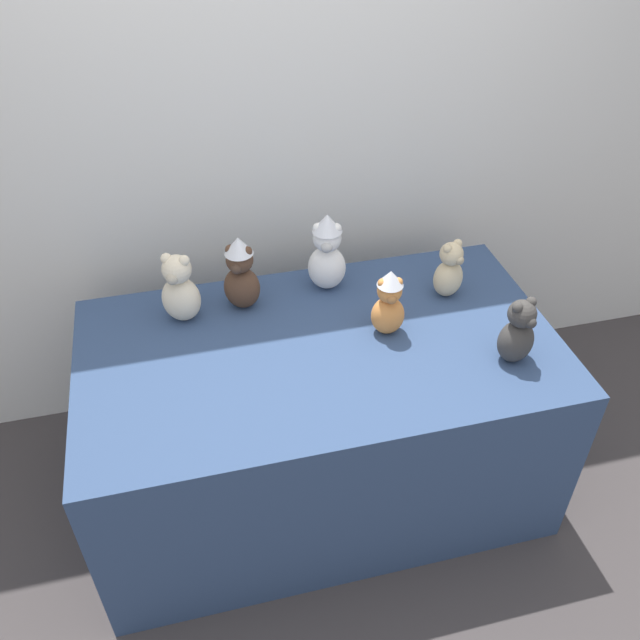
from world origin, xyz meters
TOP-DOWN VIEW (x-y plane):
  - ground_plane at (0.00, 0.00)m, footprint 10.00×10.00m
  - wall_back at (0.00, 0.99)m, footprint 7.00×0.08m
  - display_table at (0.00, 0.25)m, footprint 1.76×0.99m
  - teddy_bear_sand at (0.57, 0.43)m, footprint 0.16×0.15m
  - teddy_bear_charcoal at (0.65, 0.02)m, footprint 0.16×0.15m
  - teddy_bear_ginger at (0.26, 0.27)m, footprint 0.14×0.12m
  - teddy_bear_cream at (-0.47, 0.53)m, footprint 0.19×0.18m
  - teddy_bear_snow at (0.12, 0.60)m, footprint 0.18×0.17m
  - teddy_bear_cocoa at (-0.24, 0.56)m, footprint 0.18×0.17m

SIDE VIEW (x-z plane):
  - ground_plane at x=0.00m, z-range 0.00..0.00m
  - display_table at x=0.00m, z-range 0.00..0.79m
  - teddy_bear_sand at x=0.57m, z-range 0.79..1.03m
  - teddy_bear_charcoal at x=0.65m, z-range 0.79..1.05m
  - teddy_bear_ginger at x=0.26m, z-range 0.79..1.07m
  - teddy_bear_cream at x=-0.47m, z-range 0.78..1.07m
  - teddy_bear_cocoa at x=-0.24m, z-range 0.79..1.10m
  - teddy_bear_snow at x=0.12m, z-range 0.79..1.13m
  - wall_back at x=0.00m, z-range 0.00..2.60m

